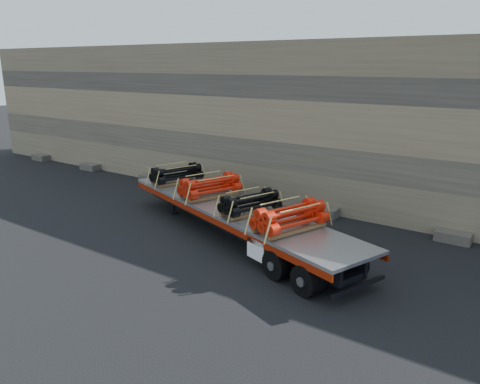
{
  "coord_description": "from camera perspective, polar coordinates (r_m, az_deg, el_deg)",
  "views": [
    {
      "loc": [
        9.73,
        -12.3,
        6.08
      ],
      "look_at": [
        0.09,
        1.41,
        1.46
      ],
      "focal_mm": 35.0,
      "sensor_mm": 36.0,
      "label": 1
    }
  ],
  "objects": [
    {
      "name": "ground",
      "position": [
        16.82,
        -3.05,
        -5.8
      ],
      "size": [
        120.0,
        120.0,
        0.0
      ],
      "primitive_type": "plane",
      "color": "black",
      "rests_on": "ground"
    },
    {
      "name": "rock_wall",
      "position": [
        21.32,
        7.76,
        8.33
      ],
      "size": [
        44.0,
        3.0,
        7.0
      ],
      "primitive_type": "cube",
      "color": "#7A6B54",
      "rests_on": "ground"
    },
    {
      "name": "trailer",
      "position": [
        16.81,
        -0.71,
        -3.69
      ],
      "size": [
        11.67,
        5.9,
        1.16
      ],
      "primitive_type": null,
      "rotation": [
        0.0,
        0.0,
        -0.33
      ],
      "color": "#B9BCC1",
      "rests_on": "ground"
    },
    {
      "name": "bundle_front",
      "position": [
        20.04,
        -7.72,
        2.14
      ],
      "size": [
        1.65,
        2.29,
        0.73
      ],
      "primitive_type": null,
      "rotation": [
        0.0,
        0.0,
        -0.33
      ],
      "color": "black",
      "rests_on": "trailer"
    },
    {
      "name": "bundle_midfront",
      "position": [
        17.81,
        -3.68,
        0.66
      ],
      "size": [
        1.79,
        2.47,
        0.79
      ],
      "primitive_type": null,
      "rotation": [
        0.0,
        0.0,
        -0.33
      ],
      "color": "red",
      "rests_on": "trailer"
    },
    {
      "name": "bundle_midrear",
      "position": [
        15.8,
        1.22,
        -1.39
      ],
      "size": [
        1.59,
        2.21,
        0.71
      ],
      "primitive_type": null,
      "rotation": [
        0.0,
        0.0,
        -0.33
      ],
      "color": "black",
      "rests_on": "trailer"
    },
    {
      "name": "bundle_rear",
      "position": [
        14.3,
        6.11,
        -3.11
      ],
      "size": [
        1.8,
        2.5,
        0.8
      ],
      "primitive_type": null,
      "rotation": [
        0.0,
        0.0,
        -0.33
      ],
      "color": "red",
      "rests_on": "trailer"
    }
  ]
}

